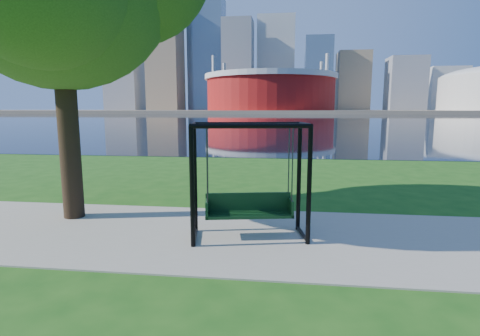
# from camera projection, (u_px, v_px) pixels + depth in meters

# --- Properties ---
(ground) EXTENTS (900.00, 900.00, 0.00)m
(ground) POSITION_uv_depth(u_px,v_px,m) (227.00, 228.00, 8.26)
(ground) COLOR #1E5114
(ground) RESTS_ON ground
(path) EXTENTS (120.00, 4.00, 0.03)m
(path) POSITION_uv_depth(u_px,v_px,m) (223.00, 235.00, 7.76)
(path) COLOR #9E937F
(path) RESTS_ON ground
(river) EXTENTS (900.00, 180.00, 0.02)m
(river) POSITION_uv_depth(u_px,v_px,m) (283.00, 118.00, 108.22)
(river) COLOR black
(river) RESTS_ON ground
(far_bank) EXTENTS (900.00, 228.00, 2.00)m
(far_bank) POSITION_uv_depth(u_px,v_px,m) (286.00, 111.00, 307.99)
(far_bank) COLOR #937F60
(far_bank) RESTS_ON ground
(stadium) EXTENTS (83.00, 83.00, 32.00)m
(stadium) POSITION_uv_depth(u_px,v_px,m) (270.00, 91.00, 237.59)
(stadium) COLOR maroon
(stadium) RESTS_ON far_bank
(skyline) EXTENTS (392.00, 66.00, 96.50)m
(skyline) POSITION_uv_depth(u_px,v_px,m) (282.00, 70.00, 316.23)
(skyline) COLOR gray
(skyline) RESTS_ON far_bank
(swing) EXTENTS (2.43, 1.40, 2.34)m
(swing) POSITION_uv_depth(u_px,v_px,m) (249.00, 184.00, 7.45)
(swing) COLOR black
(swing) RESTS_ON ground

